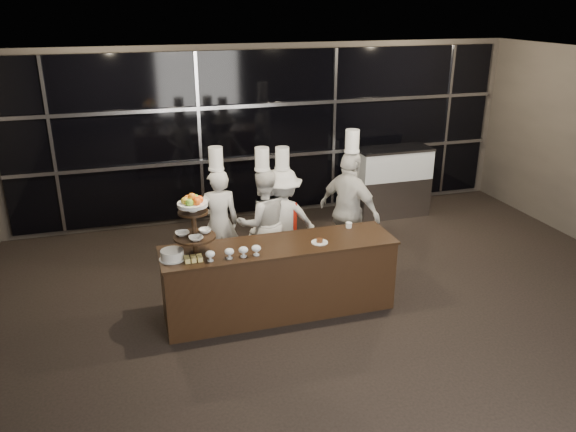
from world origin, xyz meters
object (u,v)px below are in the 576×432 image
object	(u,v)px
display_case	(392,178)
chef_b	(263,222)
display_stand	(194,221)
chef_a	(219,221)
layer_cake	(172,255)
chef_c	(282,219)
chef_d	(349,210)
buffet_counter	(280,278)

from	to	relation	value
display_case	chef_b	distance (m)	3.24
display_stand	display_case	distance (m)	4.78
display_stand	chef_a	bearing A→B (deg)	68.42
layer_cake	chef_b	size ratio (longest dim) A/B	0.16
display_case	chef_a	bearing A→B (deg)	-156.28
layer_cake	display_stand	bearing A→B (deg)	10.52
layer_cake	chef_c	distance (m)	2.06
chef_d	layer_cake	bearing A→B (deg)	-159.25
display_stand	chef_c	size ratio (longest dim) A/B	0.41
buffet_counter	display_stand	xyz separation A→B (m)	(-1.00, -0.00, 0.87)
layer_cake	display_case	xyz separation A→B (m)	(4.15, 2.77, -0.29)
chef_b	chef_c	world-z (taller)	chef_b
chef_a	layer_cake	bearing A→B (deg)	-120.53
buffet_counter	layer_cake	world-z (taller)	layer_cake
display_case	chef_d	size ratio (longest dim) A/B	0.65
layer_cake	chef_d	size ratio (longest dim) A/B	0.15
display_stand	chef_c	bearing A→B (deg)	40.13
layer_cake	chef_d	xyz separation A→B (m)	(2.56, 0.97, -0.09)
chef_a	chef_d	world-z (taller)	chef_d
layer_cake	display_case	world-z (taller)	display_case
chef_a	chef_b	distance (m)	0.61
buffet_counter	layer_cake	distance (m)	1.37
display_stand	chef_a	world-z (taller)	chef_a
buffet_counter	chef_c	distance (m)	1.26
buffet_counter	display_case	xyz separation A→B (m)	(2.88, 2.72, 0.22)
buffet_counter	chef_a	size ratio (longest dim) A/B	1.53
chef_d	chef_c	bearing A→B (deg)	165.01
display_case	chef_c	bearing A→B (deg)	-148.07
layer_cake	chef_d	bearing A→B (deg)	20.75
buffet_counter	display_case	world-z (taller)	display_case
display_stand	chef_a	size ratio (longest dim) A/B	0.40
display_stand	chef_d	distance (m)	2.51
chef_a	display_stand	bearing A→B (deg)	-111.58
buffet_counter	chef_a	distance (m)	1.38
buffet_counter	display_case	size ratio (longest dim) A/B	2.15
chef_a	chef_c	size ratio (longest dim) A/B	1.03
chef_b	chef_c	distance (m)	0.31
display_case	chef_b	xyz separation A→B (m)	(-2.80, -1.63, 0.10)
layer_cake	buffet_counter	bearing A→B (deg)	2.26
layer_cake	chef_b	xyz separation A→B (m)	(1.35, 1.14, -0.19)
chef_c	chef_d	bearing A→B (deg)	-14.99
display_case	chef_d	xyz separation A→B (m)	(-1.59, -1.80, 0.20)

